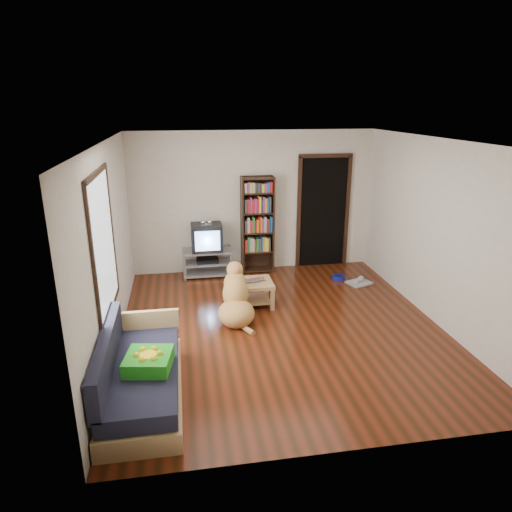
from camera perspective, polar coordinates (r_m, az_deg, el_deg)
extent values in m
plane|color=#571F0F|center=(6.63, 3.19, -8.86)|extent=(5.00, 5.00, 0.00)
plane|color=white|center=(5.90, 3.65, 14.16)|extent=(5.00, 5.00, 0.00)
plane|color=beige|center=(8.52, -0.34, 6.73)|extent=(4.50, 0.00, 4.50)
plane|color=beige|center=(3.91, 11.61, -8.47)|extent=(4.50, 0.00, 4.50)
plane|color=beige|center=(6.06, -17.81, 0.87)|extent=(0.00, 5.00, 5.00)
plane|color=beige|center=(6.98, 21.74, 2.71)|extent=(0.00, 5.00, 5.00)
cube|color=#2B961B|center=(5.01, -13.28, -12.67)|extent=(0.53, 0.53, 0.15)
imported|color=#BCBCC1|center=(7.11, -0.11, -3.18)|extent=(0.39, 0.29, 0.03)
cylinder|color=navy|center=(8.43, 10.27, -2.65)|extent=(0.22, 0.22, 0.08)
cube|color=#A1A1A1|center=(8.33, 12.78, -3.28)|extent=(0.49, 0.44, 0.03)
cube|color=white|center=(5.53, -18.53, 1.30)|extent=(0.02, 1.30, 1.60)
cube|color=black|center=(5.36, -19.38, 9.70)|extent=(0.03, 1.42, 0.06)
cube|color=black|center=(5.81, -17.65, -6.44)|extent=(0.03, 1.42, 0.06)
cube|color=black|center=(4.87, -19.62, -1.12)|extent=(0.03, 0.06, 1.70)
cube|color=black|center=(6.20, -17.57, 3.20)|extent=(0.03, 0.06, 1.70)
cube|color=black|center=(8.87, 8.36, 5.36)|extent=(0.90, 0.02, 2.10)
cube|color=black|center=(8.72, 5.37, 5.25)|extent=(0.07, 0.05, 2.14)
cube|color=black|center=(9.01, 11.31, 5.41)|extent=(0.07, 0.05, 2.14)
cube|color=black|center=(8.68, 8.73, 12.29)|extent=(1.03, 0.05, 0.07)
cube|color=#99999E|center=(8.40, -6.13, 0.65)|extent=(0.90, 0.45, 0.04)
cube|color=#99999E|center=(8.47, -6.07, -0.83)|extent=(0.86, 0.42, 0.03)
cube|color=#99999E|center=(8.53, -6.03, -2.03)|extent=(0.90, 0.45, 0.04)
cylinder|color=#99999E|center=(8.27, -8.89, -1.44)|extent=(0.04, 0.04, 0.50)
cylinder|color=#99999E|center=(8.31, -3.09, -1.12)|extent=(0.04, 0.04, 0.50)
cylinder|color=#99999E|center=(8.65, -8.94, -0.54)|extent=(0.04, 0.04, 0.50)
cylinder|color=#99999E|center=(8.69, -3.40, -0.24)|extent=(0.04, 0.04, 0.50)
cube|color=black|center=(8.45, -6.08, -0.51)|extent=(0.40, 0.30, 0.07)
cube|color=black|center=(8.32, -6.19, 2.36)|extent=(0.55, 0.48, 0.48)
cube|color=black|center=(8.51, -6.27, 2.73)|extent=(0.40, 0.14, 0.36)
cube|color=#8CBFF2|center=(8.09, -6.08, 1.88)|extent=(0.44, 0.02, 0.36)
cube|color=silver|center=(8.21, -6.22, 3.93)|extent=(0.20, 0.07, 0.02)
sphere|color=silver|center=(8.19, -6.66, 4.22)|extent=(0.09, 0.09, 0.09)
sphere|color=silver|center=(8.20, -5.82, 4.26)|extent=(0.09, 0.09, 0.09)
cube|color=black|center=(8.42, -1.74, 3.79)|extent=(0.03, 0.30, 1.80)
cube|color=black|center=(8.52, 2.07, 3.95)|extent=(0.03, 0.30, 1.80)
cube|color=black|center=(8.60, 0.02, 4.11)|extent=(0.60, 0.02, 1.80)
cube|color=black|center=(8.73, 0.17, -1.66)|extent=(0.56, 0.28, 0.02)
cube|color=black|center=(8.61, 0.17, 0.65)|extent=(0.56, 0.28, 0.03)
cube|color=black|center=(8.50, 0.18, 3.03)|extent=(0.56, 0.28, 0.02)
cube|color=black|center=(8.41, 0.18, 5.46)|extent=(0.56, 0.28, 0.02)
cube|color=black|center=(8.33, 0.18, 7.93)|extent=(0.56, 0.28, 0.02)
cube|color=black|center=(8.29, 0.18, 9.70)|extent=(0.56, 0.28, 0.02)
cube|color=tan|center=(5.26, -13.83, -16.05)|extent=(0.80, 1.80, 0.22)
cube|color=#1E1E2D|center=(5.14, -14.02, -14.02)|extent=(0.74, 1.74, 0.18)
cube|color=#1E1E2D|center=(5.05, -18.19, -11.52)|extent=(0.12, 1.74, 0.40)
cube|color=tan|center=(5.81, -13.59, -8.06)|extent=(0.80, 0.06, 0.30)
cube|color=tan|center=(7.16, -0.15, -3.42)|extent=(0.55, 0.55, 0.06)
cube|color=tan|center=(7.26, -0.15, -5.39)|extent=(0.45, 0.45, 0.03)
cube|color=tan|center=(6.99, -1.74, -5.77)|extent=(0.06, 0.06, 0.34)
cube|color=tan|center=(7.06, 2.05, -5.51)|extent=(0.06, 0.06, 0.34)
cube|color=tan|center=(7.42, -2.24, -4.29)|extent=(0.06, 0.06, 0.34)
cube|color=tan|center=(7.48, 1.34, -4.06)|extent=(0.06, 0.06, 0.34)
ellipsoid|color=tan|center=(6.65, -2.48, -7.18)|extent=(0.58, 0.62, 0.39)
ellipsoid|color=tan|center=(6.75, -2.58, -4.75)|extent=(0.42, 0.45, 0.52)
ellipsoid|color=#D9AB53|center=(6.80, -2.63, -3.42)|extent=(0.36, 0.33, 0.37)
ellipsoid|color=tan|center=(6.79, -2.67, -1.65)|extent=(0.26, 0.29, 0.23)
ellipsoid|color=#BB7948|center=(6.91, -2.71, -1.49)|extent=(0.12, 0.21, 0.09)
sphere|color=black|center=(7.00, -2.74, -1.23)|extent=(0.05, 0.05, 0.05)
ellipsoid|color=#B49245|center=(6.75, -3.42, -1.88)|extent=(0.06, 0.08, 0.16)
ellipsoid|color=tan|center=(6.75, -1.90, -1.84)|extent=(0.06, 0.08, 0.16)
cylinder|color=#C37C4B|center=(7.01, -3.30, -5.35)|extent=(0.09, 0.13, 0.43)
cylinder|color=#BF8549|center=(7.01, -1.95, -5.31)|extent=(0.09, 0.13, 0.43)
sphere|color=#C7864C|center=(7.14, -3.28, -6.56)|extent=(0.11, 0.11, 0.11)
sphere|color=#D98D53|center=(7.14, -1.96, -6.52)|extent=(0.11, 0.11, 0.11)
cylinder|color=#C3814B|center=(6.51, -1.25, -9.08)|extent=(0.22, 0.37, 0.09)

